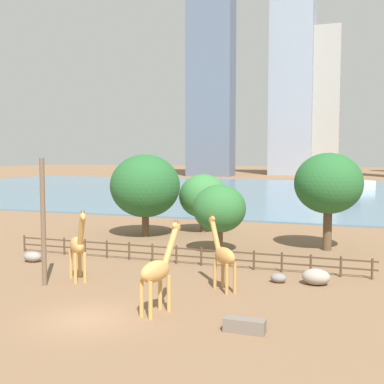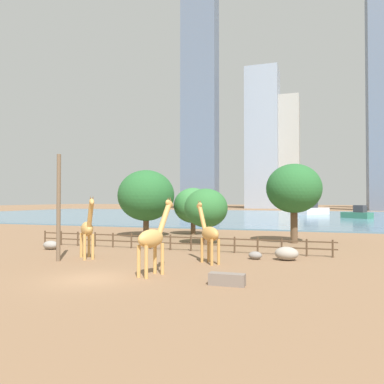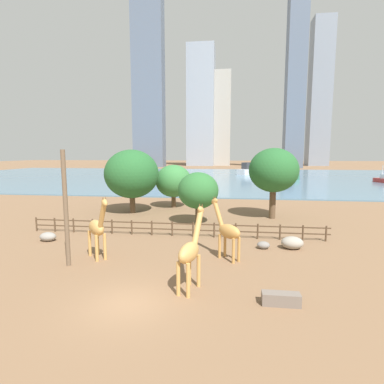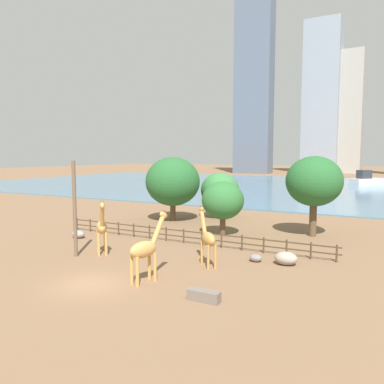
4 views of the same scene
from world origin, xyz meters
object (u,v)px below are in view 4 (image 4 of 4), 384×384
Objects in this scene: utility_pole at (75,209)px; tree_right_tall at (220,190)px; boulder_small at (256,258)px; tree_left_small at (314,182)px; tree_left_large at (223,201)px; tree_center_broad at (173,182)px; boulder_by_pole at (286,258)px; giraffe_companion at (146,249)px; giraffe_tall at (102,227)px; giraffe_young at (208,238)px; boat_tug at (366,180)px; feeding_trough at (204,296)px; boulder_near_fence at (78,234)px.

utility_pole is 21.65m from tree_right_tall.
boulder_small is 0.12× the size of tree_left_small.
tree_left_large is 0.70× the size of tree_center_broad.
utility_pole is at bearing -160.36° from boulder_by_pole.
tree_left_large is at bearing 20.77° from giraffe_companion.
boulder_small is at bearing -100.78° from tree_left_small.
tree_right_tall is (1.45, 19.98, 1.38)m from giraffe_tall.
tree_right_tall is (-4.27, 9.08, 0.09)m from tree_left_large.
giraffe_young is 0.47× the size of boat_tug.
giraffe_tall is at bearing 76.90° from giraffe_companion.
boulder_by_pole is 0.21× the size of tree_center_broad.
boulder_small is 78.64m from boat_tug.
giraffe_tall is 20.08m from tree_right_tall.
giraffe_young is 6.71m from feeding_trough.
giraffe_young is at bearing -109.36° from tree_left_small.
giraffe_companion is 3.26× the size of boulder_near_fence.
tree_center_broad is 1.34× the size of tree_right_tall.
boulder_near_fence is at bearing 76.68° from giraffe_companion.
tree_center_broad is at bearing 144.29° from boulder_by_pole.
boulder_by_pole is (19.59, 0.47, 0.11)m from boulder_near_fence.
tree_left_small is (2.18, 19.58, 5.02)m from feeding_trough.
tree_center_broad reaches higher than tree_right_tall.
tree_center_broad reaches higher than giraffe_companion.
boulder_small is at bearing 21.66° from utility_pole.
giraffe_companion is at bearing -121.56° from boulder_small.
boulder_small is at bearing 0.73° from boulder_near_fence.
giraffe_young is 18.93m from tree_center_broad.
boulder_small is at bearing 63.14° from giraffe_tall.
utility_pole is 0.97× the size of tree_center_broad.
boulder_by_pole is at bearing 6.71° from boulder_small.
tree_center_broad is at bearing 124.56° from feeding_trough.
tree_right_tall is at bearing -24.98° from giraffe_young.
utility_pole reaches higher than giraffe_young.
giraffe_companion is 0.60× the size of utility_pole.
boat_tug is at bearing 89.12° from boulder_by_pole.
boulder_by_pole is at bearing -89.67° from tree_left_small.
tree_left_large is 71.87m from boat_tug.
tree_right_tall is (-5.45, 23.86, 1.42)m from giraffe_companion.
feeding_trough is at bearing -70.23° from tree_left_large.
tree_left_small is at bearing -141.39° from boat_tug.
boulder_near_fence is at bearing -178.61° from boulder_by_pole.
utility_pole is 13.65m from feeding_trough.
giraffe_young is 0.54× the size of tree_left_small.
utility_pole reaches higher than boulder_small.
boulder_small is (17.43, 0.22, -0.09)m from boulder_near_fence.
boulder_near_fence is at bearing -147.17° from tree_left_large.
giraffe_young is 3.11× the size of boulder_near_fence.
giraffe_companion is at bearing -77.13° from tree_right_tall.
tree_center_broad reaches higher than boulder_near_fence.
boulder_near_fence is 14.20m from tree_left_large.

